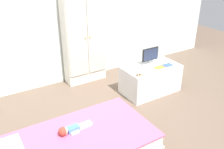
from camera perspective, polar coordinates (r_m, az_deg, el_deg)
The scene contains 10 objects.
ground_plane at distance 3.27m, azimuth 0.70°, elevation -12.01°, with size 10.00×10.00×0.02m, color brown.
back_wall at distance 4.05m, azimuth -11.64°, elevation 16.16°, with size 6.40×0.05×2.70m, color silver.
bed at distance 2.79m, azimuth -8.37°, elevation -16.49°, with size 1.70×0.92×0.27m.
doll at distance 2.76m, azimuth -9.80°, elevation -12.40°, with size 0.39×0.14×0.10m.
wardrobe at distance 4.12m, azimuth -6.51°, elevation 8.97°, with size 0.68×0.29×1.62m.
tv_stand at distance 3.98m, azimuth 8.79°, elevation -1.01°, with size 0.89×0.50×0.44m, color silver.
tv_monitor at distance 3.91m, azimuth 8.80°, elevation 4.48°, with size 0.29×0.10×0.26m.
rocking_horse_toy at distance 3.54m, azimuth 6.42°, elevation 0.69°, with size 0.11×0.04×0.13m.
book_orange at distance 3.84m, azimuth 10.85°, elevation 1.62°, with size 0.15×0.08×0.01m, color orange.
book_blue at distance 3.95m, azimuth 12.60°, elevation 2.11°, with size 0.16×0.10×0.01m, color blue.
Camera 1 is at (-1.39, -2.18, 2.00)m, focal length 39.81 mm.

